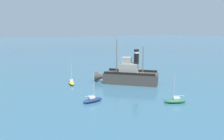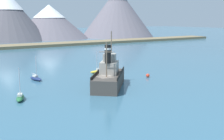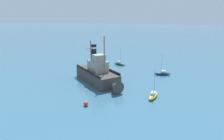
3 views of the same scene
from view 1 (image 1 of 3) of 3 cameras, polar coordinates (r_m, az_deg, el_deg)
ground_plane at (r=53.51m, az=6.84°, el=-3.45°), size 600.00×600.00×0.00m
old_tugboat at (r=53.90m, az=3.90°, el=-1.31°), size 11.90×13.15×9.90m
sailboat_navy at (r=40.63m, az=-4.70°, el=-7.17°), size 1.95×3.95×4.90m
sailboat_yellow at (r=53.87m, az=-9.74°, el=-2.97°), size 3.91×1.61×4.90m
sailboat_green at (r=41.44m, az=14.97°, el=-7.14°), size 2.37×3.94×4.90m
mooring_buoy at (r=63.00m, az=-3.03°, el=-0.99°), size 0.77×0.77×0.77m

